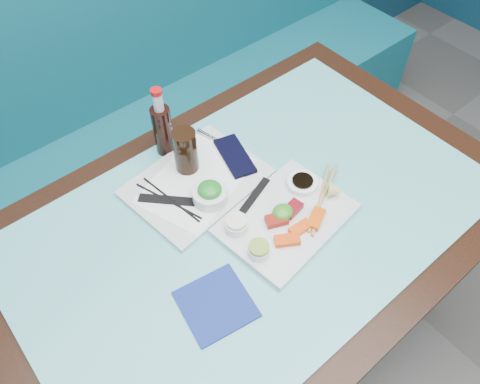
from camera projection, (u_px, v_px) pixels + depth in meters
booth_bench at (118, 143)px, 1.92m from camera, size 3.00×0.56×1.17m
dining_table at (253, 235)px, 1.29m from camera, size 1.40×0.90×0.75m
glass_top at (254, 217)px, 1.22m from camera, size 1.22×0.76×0.01m
sashimi_plate at (286, 219)px, 1.20m from camera, size 0.36×0.27×0.02m
salmon_left at (287, 240)px, 1.14m from camera, size 0.07×0.06×0.02m
salmon_mid at (300, 228)px, 1.16m from camera, size 0.06×0.03×0.01m
salmon_right at (316, 219)px, 1.18m from camera, size 0.07×0.06×0.02m
tuna_left at (277, 220)px, 1.17m from camera, size 0.06×0.05×0.02m
tuna_right at (292, 209)px, 1.20m from camera, size 0.06×0.04×0.02m
seaweed_garnish at (283, 212)px, 1.18m from camera, size 0.07×0.06×0.03m
ramekin_wasabi at (259, 251)px, 1.12m from camera, size 0.06×0.06×0.02m
wasabi_fill at (259, 247)px, 1.10m from camera, size 0.06×0.06×0.01m
ramekin_ginger at (236, 226)px, 1.16m from camera, size 0.07×0.07×0.02m
ginger_fill at (236, 222)px, 1.15m from camera, size 0.07×0.07×0.01m
soy_dish at (302, 183)px, 1.25m from camera, size 0.11×0.11×0.02m
soy_fill at (303, 181)px, 1.24m from camera, size 0.07×0.07×0.01m
lemon_wedge at (335, 190)px, 1.22m from camera, size 0.06×0.06×0.04m
chopstick_sleeve at (255, 195)px, 1.23m from camera, size 0.13×0.06×0.00m
wooden_chopstick_a at (321, 198)px, 1.22m from camera, size 0.21×0.15×0.01m
wooden_chopstick_b at (324, 196)px, 1.23m from camera, size 0.23×0.12×0.01m
serving_tray at (197, 182)px, 1.28m from camera, size 0.39×0.31×0.01m
paper_placemat at (197, 181)px, 1.27m from camera, size 0.35×0.30×0.00m
seaweed_bowl at (210, 195)px, 1.22m from camera, size 0.11×0.11×0.04m
seaweed_salad at (210, 190)px, 1.20m from camera, size 0.08×0.08×0.03m
cola_glass at (186, 151)px, 1.25m from camera, size 0.08×0.08×0.13m
navy_pouch at (235, 156)px, 1.32m from camera, size 0.11×0.17×0.01m
fork at (210, 137)px, 1.37m from camera, size 0.03×0.10×0.01m
black_chopstick_a at (168, 201)px, 1.22m from camera, size 0.07×0.21×0.01m
black_chopstick_b at (171, 199)px, 1.23m from camera, size 0.04×0.21×0.01m
tray_sleeve at (170, 200)px, 1.23m from camera, size 0.14×0.14×0.00m
cola_bottle_body at (163, 131)px, 1.30m from camera, size 0.07×0.07×0.16m
cola_bottle_neck at (158, 102)px, 1.22m from camera, size 0.03×0.03×0.05m
cola_bottle_cap at (156, 92)px, 1.19m from camera, size 0.04×0.04×0.01m
blue_napkin at (216, 304)px, 1.06m from camera, size 0.18×0.18×0.01m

